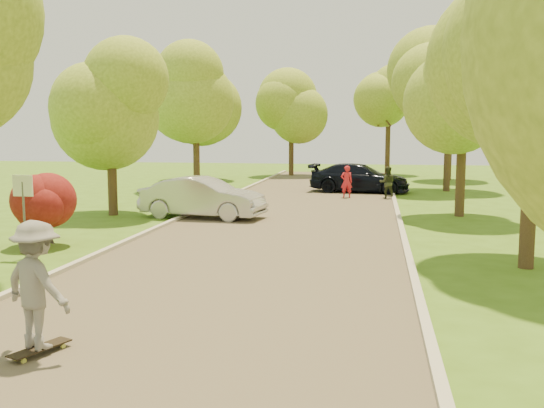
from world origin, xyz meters
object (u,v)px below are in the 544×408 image
Objects in this scene: longboard at (40,348)px; person_striped at (347,182)px; street_sign at (23,199)px; silver_sedan at (203,198)px; skateboarder at (37,285)px; dark_sedan at (359,178)px; person_olive at (387,183)px.

person_striped is (3.44, 22.01, 0.69)m from longboard.
silver_sedan is (2.50, 7.83, -0.78)m from street_sign.
silver_sedan is 4.71× the size of longboard.
silver_sedan is 2.49× the size of skateboarder.
street_sign is at bearing 50.04° from person_striped.
dark_sedan is at bearing 66.45° from street_sign.
person_olive is (1.98, -0.01, -0.01)m from person_striped.
longboard is at bearing -165.65° from silver_sedan.
longboard is 22.29m from person_striped.
skateboarder is (0.00, 0.00, 0.97)m from longboard.
dark_sedan is at bearing -19.68° from silver_sedan.
skateboarder is 22.66m from person_olive.
longboard is at bearing 66.81° from person_striped.
skateboarder is at bearing -56.80° from street_sign.
skateboarder is at bearing -95.09° from longboard.
street_sign is at bearing -35.32° from longboard.
person_striped reaches higher than dark_sedan.
skateboarder is at bearing 176.38° from dark_sedan.
skateboarder is (-3.99, -24.87, 0.30)m from dark_sedan.
longboard is 22.67m from person_olive.
street_sign is 20.29m from dark_sedan.
person_olive is (5.42, 22.00, -0.29)m from skateboarder.
skateboarder is 22.28m from person_striped.
skateboarder is (4.11, -6.28, -0.49)m from street_sign.
street_sign is at bearing 170.13° from silver_sedan.
street_sign reaches higher than person_olive.
dark_sedan is 3.21m from person_olive.
person_striped is (-0.55, -2.86, 0.03)m from dark_sedan.
dark_sedan is 3.34× the size of person_striped.
skateboarder reaches higher than person_striped.
dark_sedan is (5.60, 10.75, -0.01)m from silver_sedan.
street_sign reaches higher than dark_sedan.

